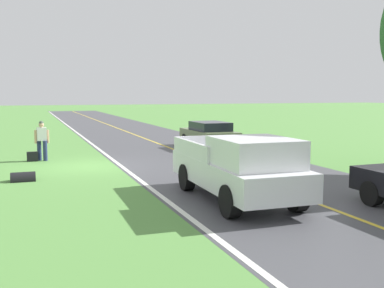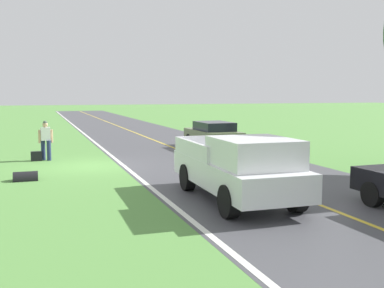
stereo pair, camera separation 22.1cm
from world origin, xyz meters
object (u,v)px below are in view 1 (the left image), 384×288
at_px(pickup_truck_passing, 240,167).
at_px(sedan_near_oncoming, 209,134).
at_px(hitchhiker_walking, 42,138).
at_px(suitcase_carried, 32,157).

height_order(pickup_truck_passing, sedan_near_oncoming, pickup_truck_passing).
xyz_separation_m(hitchhiker_walking, suitcase_carried, (0.41, 0.11, -0.77)).
distance_m(pickup_truck_passing, sedan_near_oncoming, 12.44).
xyz_separation_m(suitcase_carried, pickup_truck_passing, (-5.20, 9.78, 0.76)).
relative_size(hitchhiker_walking, sedan_near_oncoming, 0.40).
height_order(hitchhiker_walking, suitcase_carried, hitchhiker_walking).
distance_m(hitchhiker_walking, pickup_truck_passing, 10.99).
distance_m(suitcase_carried, sedan_near_oncoming, 9.34).
distance_m(hitchhiker_walking, sedan_near_oncoming, 8.90).
height_order(suitcase_carried, sedan_near_oncoming, sedan_near_oncoming).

